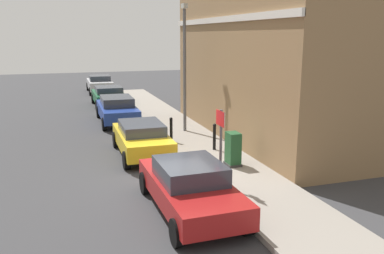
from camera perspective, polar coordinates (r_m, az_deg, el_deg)
ground at (r=13.24m, az=-2.46°, el=-7.19°), size 80.00×80.00×0.00m
sidewalk at (r=19.27m, az=-1.67°, el=-0.55°), size 2.49×30.00×0.15m
corner_building at (r=18.83m, az=13.54°, el=9.94°), size 6.67×12.14×7.39m
car_red at (r=10.61m, az=-0.32°, el=-8.30°), size 1.94×4.35×1.36m
car_yellow at (r=15.58m, az=-7.07°, el=-1.50°), size 1.88×4.08×1.29m
car_blue at (r=21.69m, az=-10.48°, el=2.52°), size 1.94×4.49×1.37m
car_green at (r=26.91m, az=-11.64°, el=4.36°), size 1.97×3.98×1.29m
car_silver at (r=33.47m, az=-12.84°, el=5.98°), size 1.92×4.23×1.39m
utility_cabinet at (r=13.93m, az=5.78°, el=-3.27°), size 0.46×0.61×1.15m
bollard_near_cabinet at (r=15.76m, az=3.17°, el=-1.23°), size 0.14×0.14×1.04m
bollard_far_kerb at (r=16.94m, az=-2.95°, el=-0.24°), size 0.14×0.14×1.04m
street_sign at (r=11.73m, az=4.04°, el=-1.35°), size 0.08×0.60×2.30m
lamppost at (r=18.53m, az=-1.04°, el=9.03°), size 0.20×0.44×5.72m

